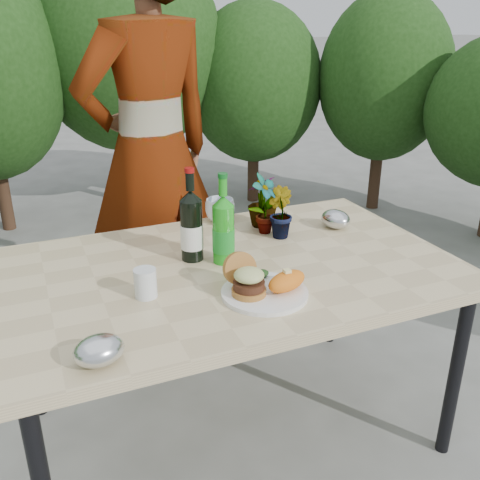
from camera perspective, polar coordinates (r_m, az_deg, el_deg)
name	(u,v)px	position (r m, az deg, el deg)	size (l,w,h in m)	color
ground	(232,429)	(2.34, -0.81, -19.54)	(80.00, 80.00, 0.00)	slate
patio_table	(231,280)	(1.94, -0.92, -4.26)	(1.60, 1.00, 0.75)	#CEB889
shrub_hedge	(128,93)	(3.32, -11.90, 15.09)	(6.96, 5.27, 2.20)	#382316
dinner_plate	(265,293)	(1.72, 2.64, -5.67)	(0.28, 0.28, 0.01)	white
burger_stack	(247,279)	(1.69, 0.70, -4.16)	(0.11, 0.16, 0.11)	#B7722D
sweet_potato	(287,281)	(1.71, 5.01, -4.40)	(0.15, 0.08, 0.06)	orange
grilled_veg	(258,275)	(1.79, 1.88, -3.71)	(0.08, 0.05, 0.03)	olive
wine_bottle	(192,227)	(1.93, -5.20, 1.41)	(0.08, 0.08, 0.34)	black
sparkling_water	(223,231)	(1.90, -1.78, 1.01)	(0.08, 0.08, 0.33)	#1D971B
plastic_cup	(145,283)	(1.72, -10.05, -4.54)	(0.07, 0.07, 0.10)	silver
seedling_left	(265,204)	(2.16, 2.67, 3.82)	(0.13, 0.09, 0.25)	#22521C
seedling_mid	(279,213)	(2.14, 4.23, 2.93)	(0.11, 0.09, 0.20)	#22511C
seedling_right	(262,201)	(2.25, 2.41, 4.14)	(0.12, 0.12, 0.22)	#29571D
blue_bowl	(220,210)	(2.32, -2.15, 3.20)	(0.13, 0.13, 0.10)	white
foil_packet_left	(99,350)	(1.44, -14.81, -11.31)	(0.13, 0.11, 0.08)	silver
foil_packet_right	(336,219)	(2.28, 10.17, 2.21)	(0.13, 0.11, 0.08)	silver
person	(152,155)	(2.52, -9.42, 8.94)	(0.72, 0.47, 1.97)	#9F684F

